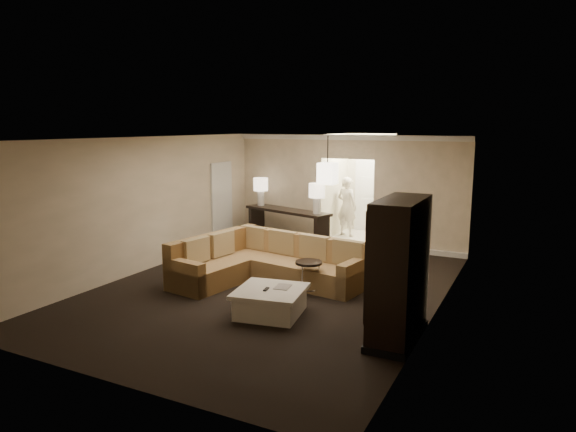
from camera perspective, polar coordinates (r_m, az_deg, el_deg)
The scene contains 19 objects.
ground at distance 9.75m, azimuth -1.82°, elevation -8.07°, with size 8.00×8.00×0.00m, color black.
wall_back at distance 13.03m, azimuth 6.54°, elevation 2.80°, with size 6.00×0.04×2.80m, color beige.
wall_front at distance 6.27m, azimuth -19.60°, elevation -5.64°, with size 6.00×0.04×2.80m, color beige.
wall_left at distance 11.14m, azimuth -15.57°, elevation 1.26°, with size 0.04×8.00×2.80m, color beige.
wall_right at distance 8.43m, azimuth 16.39°, elevation -1.53°, with size 0.04×8.00×2.80m, color beige.
ceiling at distance 9.27m, azimuth -1.91°, elevation 8.61°, with size 6.00×8.00×0.02m, color white.
crown_molding at distance 12.88m, azimuth 6.58°, elevation 8.65°, with size 6.00×0.10×0.12m, color silver.
baseboard at distance 13.22m, azimuth 6.35°, elevation -2.99°, with size 6.00×0.10×0.12m, color silver.
side_door at distance 13.35m, azimuth -7.36°, elevation 1.44°, with size 0.05×0.90×2.10m, color silver.
foyer at distance 14.30m, azimuth 8.39°, elevation 3.00°, with size 1.44×2.02×2.80m.
sectional_sofa at distance 10.08m, azimuth -2.65°, elevation -5.29°, with size 3.38×2.56×0.92m.
coffee_table at distance 8.43m, azimuth -1.96°, elevation -9.46°, with size 1.23×1.23×0.45m.
console_table at distance 12.93m, azimuth -0.07°, elevation -0.93°, with size 2.52×1.22×0.95m.
armoire at distance 7.44m, azimuth 12.17°, elevation -6.23°, with size 0.61×1.42×2.04m.
drink_table at distance 9.34m, azimuth 2.31°, elevation -6.08°, with size 0.49×0.49×0.61m.
table_lamp_left at distance 13.45m, azimuth -3.05°, elevation 3.22°, with size 0.38×0.38×0.73m.
table_lamp_right at distance 12.18m, azimuth 3.21°, elevation 2.50°, with size 0.38×0.38×0.73m.
pendant_light at distance 11.76m, azimuth 4.41°, elevation 4.77°, with size 0.38×0.38×1.09m.
person at distance 14.21m, azimuth 6.55°, elevation 1.41°, with size 0.66×0.44×1.82m, color beige.
Camera 1 is at (4.42, -8.15, 3.04)m, focal length 32.00 mm.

